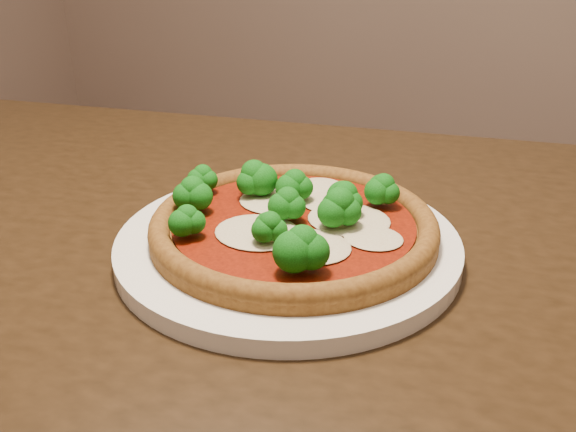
% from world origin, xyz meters
% --- Properties ---
extents(dining_table, '(1.46, 1.07, 0.75)m').
position_xyz_m(dining_table, '(0.07, 0.01, 0.66)').
color(dining_table, black).
rests_on(dining_table, floor).
extents(plate, '(0.34, 0.34, 0.02)m').
position_xyz_m(plate, '(0.13, 0.03, 0.76)').
color(plate, white).
rests_on(plate, dining_table).
extents(pizza, '(0.28, 0.28, 0.06)m').
position_xyz_m(pizza, '(0.13, 0.04, 0.78)').
color(pizza, brown).
rests_on(pizza, plate).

